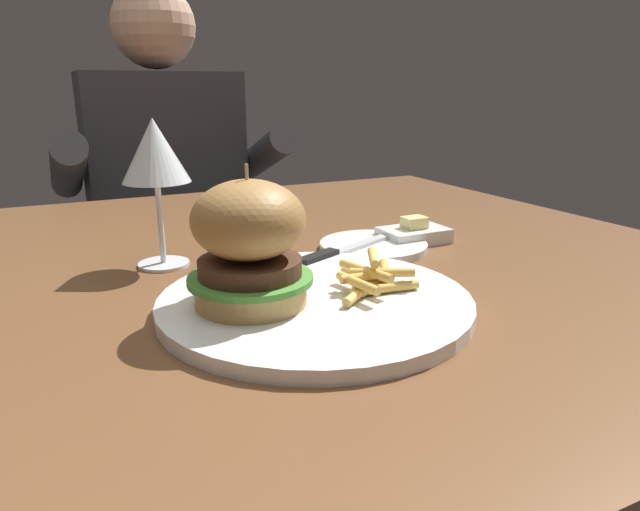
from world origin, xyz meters
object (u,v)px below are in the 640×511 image
at_px(table_knife, 350,248).
at_px(burger_sandwich, 249,244).
at_px(butter_dish, 414,234).
at_px(main_plate, 315,302).
at_px(diner_person, 171,244).
at_px(wine_glass, 155,155).
at_px(bread_plate, 373,246).

bearing_deg(table_knife, burger_sandwich, -144.23).
height_order(burger_sandwich, butter_dish, burger_sandwich).
xyz_separation_m(main_plate, burger_sandwich, (-0.06, 0.01, 0.07)).
bearing_deg(burger_sandwich, table_knife, 35.77).
xyz_separation_m(main_plate, butter_dish, (0.23, 0.16, 0.00)).
bearing_deg(burger_sandwich, diner_person, 83.23).
bearing_deg(table_knife, wine_glass, 161.39).
xyz_separation_m(burger_sandwich, diner_person, (0.11, 0.94, -0.25)).
bearing_deg(wine_glass, butter_dish, -7.56).
relative_size(wine_glass, bread_plate, 1.23).
relative_size(wine_glass, diner_person, 0.15).
bearing_deg(wine_glass, table_knife, -18.61).
height_order(butter_dish, diner_person, diner_person).
bearing_deg(butter_dish, wine_glass, 172.44).
distance_m(wine_glass, diner_person, 0.82).
xyz_separation_m(burger_sandwich, butter_dish, (0.29, 0.16, -0.06)).
relative_size(table_knife, butter_dish, 2.34).
relative_size(table_knife, diner_person, 0.18).
height_order(bread_plate, diner_person, diner_person).
bearing_deg(bread_plate, wine_glass, 168.74).
distance_m(main_plate, burger_sandwich, 0.09).
distance_m(table_knife, diner_person, 0.84).
xyz_separation_m(main_plate, bread_plate, (0.16, 0.15, -0.00)).
bearing_deg(main_plate, diner_person, 87.03).
distance_m(main_plate, bread_plate, 0.22).
height_order(wine_glass, diner_person, diner_person).
bearing_deg(diner_person, table_knife, -85.50).
relative_size(bread_plate, butter_dish, 1.57).
bearing_deg(butter_dish, table_knife, -166.17).
height_order(burger_sandwich, wine_glass, wine_glass).
bearing_deg(butter_dish, bread_plate, -173.33).
distance_m(table_knife, butter_dish, 0.12).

